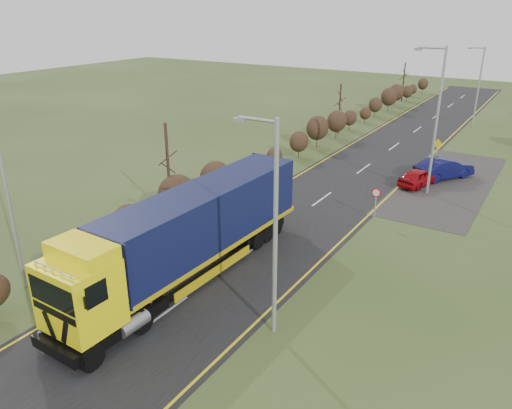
{
  "coord_description": "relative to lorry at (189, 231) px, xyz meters",
  "views": [
    {
      "loc": [
        12.92,
        -17.34,
        12.37
      ],
      "look_at": [
        -0.18,
        3.75,
        2.39
      ],
      "focal_mm": 35.0,
      "sensor_mm": 36.0,
      "label": 1
    }
  ],
  "objects": [
    {
      "name": "road",
      "position": [
        0.97,
        10.95,
        -2.46
      ],
      "size": [
        8.0,
        120.0,
        0.02
      ],
      "primitive_type": "cube",
      "color": "black",
      "rests_on": "ground"
    },
    {
      "name": "streetlight_far",
      "position": [
        5.48,
        42.18,
        2.08
      ],
      "size": [
        1.77,
        0.18,
        8.3
      ],
      "color": "#9EA1A4",
      "rests_on": "ground"
    },
    {
      "name": "layby",
      "position": [
        7.47,
        20.95,
        -2.46
      ],
      "size": [
        6.0,
        18.0,
        0.02
      ],
      "primitive_type": "cube",
      "color": "#2C2927",
      "rests_on": "ground"
    },
    {
      "name": "car_red_hatchback",
      "position": [
        5.77,
        19.2,
        -1.83
      ],
      "size": [
        2.45,
        4.04,
        1.29
      ],
      "primitive_type": "imported",
      "rotation": [
        0.0,
        0.0,
        2.88
      ],
      "color": "#9C070E",
      "rests_on": "ground"
    },
    {
      "name": "warning_board",
      "position": [
        5.49,
        25.69,
        -1.2
      ],
      "size": [
        0.79,
        0.11,
        2.06
      ],
      "color": "#9EA1A4",
      "rests_on": "ground"
    },
    {
      "name": "hedgerow",
      "position": [
        -5.02,
        8.85,
        -0.86
      ],
      "size": [
        2.24,
        102.04,
        6.05
      ],
      "color": "black",
      "rests_on": "ground"
    },
    {
      "name": "streetlight_mid",
      "position": [
        6.63,
        17.95,
        3.03
      ],
      "size": [
        2.11,
        0.2,
        9.95
      ],
      "color": "#9EA1A4",
      "rests_on": "ground"
    },
    {
      "name": "car_blue_sedan",
      "position": [
        6.95,
        21.88,
        -1.68
      ],
      "size": [
        4.01,
        4.94,
        1.58
      ],
      "primitive_type": "imported",
      "rotation": [
        0.0,
        0.0,
        2.57
      ],
      "color": "#0B0B3D",
      "rests_on": "ground"
    },
    {
      "name": "ground",
      "position": [
        0.97,
        0.95,
        -2.47
      ],
      "size": [
        160.0,
        160.0,
        0.0
      ],
      "primitive_type": "plane",
      "color": "#32441D",
      "rests_on": "ground"
    },
    {
      "name": "speed_sign",
      "position": [
        5.17,
        11.48,
        -1.06
      ],
      "size": [
        0.57,
        0.1,
        2.06
      ],
      "color": "#9EA1A4",
      "rests_on": "ground"
    },
    {
      "name": "streetlight_near",
      "position": [
        5.47,
        -1.62,
        2.34
      ],
      "size": [
        1.87,
        0.18,
        8.76
      ],
      "color": "#9EA1A4",
      "rests_on": "ground"
    },
    {
      "name": "lane_markings",
      "position": [
        0.97,
        10.64,
        -2.44
      ],
      "size": [
        7.52,
        116.0,
        0.01
      ],
      "color": "yellow",
      "rests_on": "road"
    },
    {
      "name": "lorry",
      "position": [
        0.0,
        0.0,
        0.0
      ],
      "size": [
        3.05,
        15.71,
        4.36
      ],
      "rotation": [
        0.0,
        0.0,
        -0.03
      ],
      "color": "black",
      "rests_on": "ground"
    },
    {
      "name": "left_pole",
      "position": [
        -6.07,
        -4.84,
        2.18
      ],
      "size": [
        0.16,
        0.16,
        9.31
      ],
      "primitive_type": "cylinder",
      "color": "#9EA1A4",
      "rests_on": "ground"
    }
  ]
}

